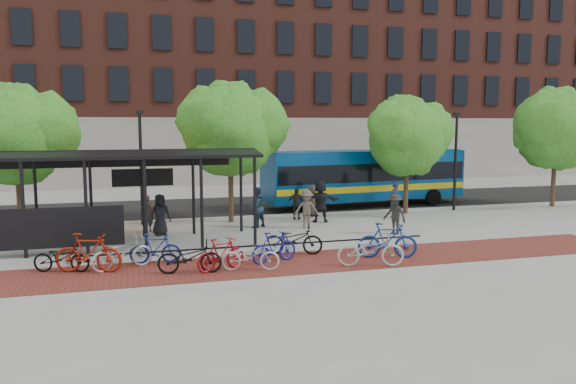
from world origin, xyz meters
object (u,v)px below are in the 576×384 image
object	(u,v)px
tree_b	(232,126)
bike_10	(371,249)
tree_a	(18,131)
bike_5	(221,254)
bike_2	(122,253)
pedestrian_5	(321,201)
pedestrian_9	(395,214)
bus	(365,174)
bike_4	(190,257)
pedestrian_1	(147,213)
bike_7	(274,247)
bike_6	(250,256)
pedestrian_2	(256,207)
pedestrian_7	(394,199)
bike_1	(88,253)
bike_8	(293,239)
lamp_post_left	(141,164)
pedestrian_3	(307,209)
pedestrian_4	(296,203)
tree_c	(408,134)
bike_11	(387,240)
bike_0	(61,258)
pedestrian_6	(312,201)
tree_d	(557,125)
lamp_post_right	(456,158)
bike_3	(155,249)
bus_shelter	(112,166)

from	to	relation	value
tree_b	bike_10	size ratio (longest dim) A/B	3.03
tree_a	bike_5	bearing A→B (deg)	-50.86
bike_2	pedestrian_5	distance (m)	10.86
pedestrian_9	bus	bearing A→B (deg)	138.09
bike_4	pedestrian_1	size ratio (longest dim) A/B	1.24
bike_5	bike_7	size ratio (longest dim) A/B	1.01
bike_6	pedestrian_2	world-z (taller)	pedestrian_2
tree_b	pedestrian_5	size ratio (longest dim) A/B	3.31
bike_4	pedestrian_7	world-z (taller)	pedestrian_7
bike_1	bike_8	size ratio (longest dim) A/B	1.01
lamp_post_left	pedestrian_2	bearing A→B (deg)	-22.70
pedestrian_3	pedestrian_4	world-z (taller)	pedestrian_3
bike_5	pedestrian_1	size ratio (longest dim) A/B	1.10
lamp_post_left	pedestrian_5	distance (m)	8.32
bike_6	tree_c	bearing A→B (deg)	-33.29
bike_11	pedestrian_5	world-z (taller)	pedestrian_5
bike_0	bike_4	size ratio (longest dim) A/B	0.90
tree_c	pedestrian_2	size ratio (longest dim) A/B	3.32
bus	bike_6	bearing A→B (deg)	-132.68
pedestrian_9	pedestrian_7	bearing A→B (deg)	126.56
pedestrian_7	pedestrian_9	size ratio (longest dim) A/B	1.05
bike_7	pedestrian_6	distance (m)	9.52
tree_a	bus	distance (m)	17.39
pedestrian_5	pedestrian_3	bearing A→B (deg)	63.99
bike_1	pedestrian_4	xyz separation A→B (m)	(8.94, 7.58, 0.14)
tree_d	bike_2	world-z (taller)	tree_d
bus	pedestrian_6	world-z (taller)	bus
lamp_post_right	pedestrian_2	distance (m)	11.52
tree_d	bike_4	size ratio (longest dim) A/B	3.37
bike_10	bike_2	bearing A→B (deg)	92.29
bike_4	bike_7	xyz separation A→B (m)	(2.83, 0.64, 0.00)
bike_5	bike_8	xyz separation A→B (m)	(2.77, 1.46, 0.02)
lamp_post_right	bus	xyz separation A→B (m)	(-3.95, 2.72, -0.97)
pedestrian_1	pedestrian_2	xyz separation A→B (m)	(4.65, -0.35, 0.11)
bike_11	pedestrian_5	xyz separation A→B (m)	(0.12, 7.29, 0.37)
pedestrian_6	bike_2	bearing A→B (deg)	63.95
bike_3	bike_6	xyz separation A→B (m)	(2.81, -1.69, -0.02)
bike_0	pedestrian_5	size ratio (longest dim) A/B	0.89
pedestrian_7	bike_4	bearing A→B (deg)	9.35
bus_shelter	lamp_post_right	world-z (taller)	lamp_post_right
bike_0	bike_8	world-z (taller)	bike_8
lamp_post_right	bike_6	size ratio (longest dim) A/B	2.82
lamp_post_right	bike_5	bearing A→B (deg)	-147.23
pedestrian_3	pedestrian_9	distance (m)	3.84
bus_shelter	bike_7	distance (m)	7.12
bike_11	bike_0	bearing A→B (deg)	101.49
lamp_post_right	pedestrian_1	size ratio (longest dim) A/B	3.27
lamp_post_right	pedestrian_9	distance (m)	8.11
bike_11	lamp_post_left	bearing A→B (deg)	58.99
pedestrian_6	bike_5	bearing A→B (deg)	78.52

